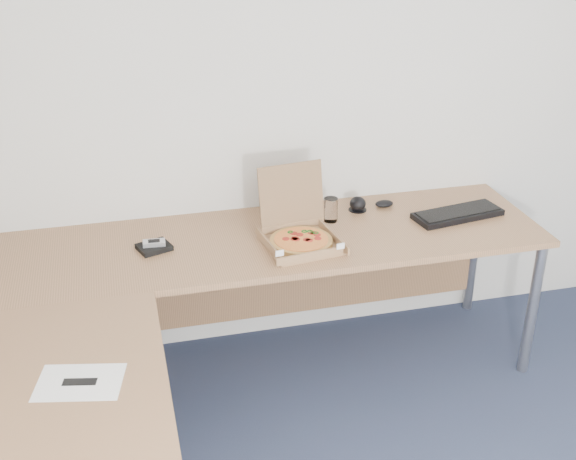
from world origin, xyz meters
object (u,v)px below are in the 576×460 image
object	(u,v)px
pizza_box	(300,236)
drinking_glass	(331,210)
wallet	(154,247)
desk	(215,301)
keyboard	(458,214)

from	to	relation	value
pizza_box	drinking_glass	xyz separation A→B (m)	(0.20, 0.20, 0.02)
drinking_glass	wallet	bearing A→B (deg)	-173.50
desk	keyboard	distance (m)	1.31
pizza_box	wallet	bearing A→B (deg)	162.98
pizza_box	keyboard	xyz separation A→B (m)	(0.81, 0.09, -0.02)
pizza_box	desk	bearing A→B (deg)	-150.28
keyboard	pizza_box	bearing A→B (deg)	177.29
drinking_glass	pizza_box	bearing A→B (deg)	-135.67
pizza_box	keyboard	world-z (taller)	pizza_box
wallet	pizza_box	bearing A→B (deg)	-28.59
drinking_glass	wallet	size ratio (longest dim) A/B	0.85
drinking_glass	wallet	distance (m)	0.84
desk	wallet	distance (m)	0.48
pizza_box	wallet	distance (m)	0.64
drinking_glass	wallet	world-z (taller)	drinking_glass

